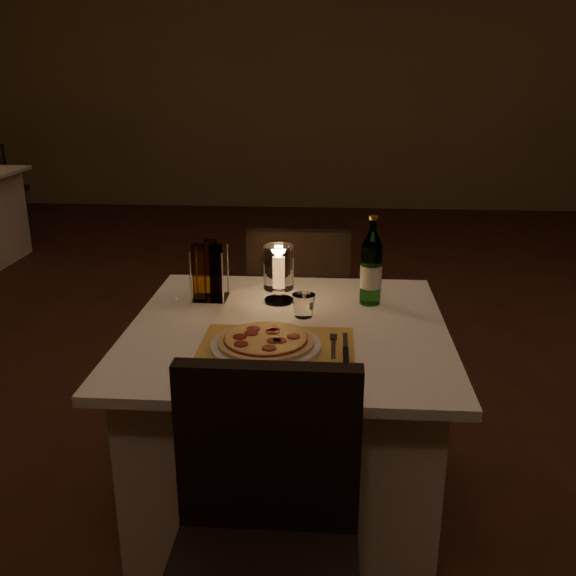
# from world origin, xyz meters

# --- Properties ---
(floor) EXTENTS (8.00, 10.00, 0.02)m
(floor) POSITION_xyz_m (0.00, 0.00, -0.01)
(floor) COLOR #422015
(floor) RESTS_ON ground
(wall_back) EXTENTS (8.00, 0.02, 3.00)m
(wall_back) POSITION_xyz_m (0.00, 5.01, 1.50)
(wall_back) COLOR olive
(wall_back) RESTS_ON ground
(main_table) EXTENTS (1.00, 1.00, 0.74)m
(main_table) POSITION_xyz_m (-0.05, -0.41, 0.37)
(main_table) COLOR white
(main_table) RESTS_ON ground
(chair_near) EXTENTS (0.42, 0.42, 0.90)m
(chair_near) POSITION_xyz_m (-0.05, -1.12, 0.55)
(chair_near) COLOR black
(chair_near) RESTS_ON ground
(chair_far) EXTENTS (0.42, 0.42, 0.90)m
(chair_far) POSITION_xyz_m (-0.05, 0.31, 0.55)
(chair_far) COLOR black
(chair_far) RESTS_ON ground
(placemat) EXTENTS (0.45, 0.34, 0.00)m
(placemat) POSITION_xyz_m (-0.07, -0.59, 0.74)
(placemat) COLOR gold
(placemat) RESTS_ON main_table
(plate) EXTENTS (0.32, 0.32, 0.01)m
(plate) POSITION_xyz_m (-0.10, -0.59, 0.75)
(plate) COLOR white
(plate) RESTS_ON placemat
(pizza) EXTENTS (0.28, 0.28, 0.02)m
(pizza) POSITION_xyz_m (-0.10, -0.59, 0.77)
(pizza) COLOR #D8B77F
(pizza) RESTS_ON plate
(fork) EXTENTS (0.02, 0.18, 0.00)m
(fork) POSITION_xyz_m (0.10, -0.55, 0.75)
(fork) COLOR silver
(fork) RESTS_ON placemat
(knife) EXTENTS (0.02, 0.22, 0.01)m
(knife) POSITION_xyz_m (0.13, -0.61, 0.75)
(knife) COLOR black
(knife) RESTS_ON placemat
(tumbler) EXTENTS (0.08, 0.08, 0.08)m
(tumbler) POSITION_xyz_m (-0.00, -0.32, 0.78)
(tumbler) COLOR white
(tumbler) RESTS_ON main_table
(water_bottle) EXTENTS (0.07, 0.07, 0.31)m
(water_bottle) POSITION_xyz_m (0.22, -0.18, 0.86)
(water_bottle) COLOR #589852
(water_bottle) RESTS_ON main_table
(hurricane_candle) EXTENTS (0.11, 0.11, 0.20)m
(hurricane_candle) POSITION_xyz_m (-0.09, -0.19, 0.86)
(hurricane_candle) COLOR white
(hurricane_candle) RESTS_ON main_table
(cruet_caddy) EXTENTS (0.12, 0.12, 0.21)m
(cruet_caddy) POSITION_xyz_m (-0.34, -0.19, 0.84)
(cruet_caddy) COLOR white
(cruet_caddy) RESTS_ON main_table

